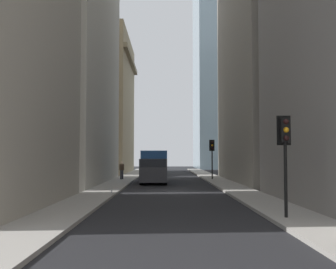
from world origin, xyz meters
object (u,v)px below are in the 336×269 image
Objects in this scene: discarded_bottle at (112,191)px; hatchback_grey at (157,170)px; traffic_light_midblock at (212,150)px; pedestrian at (122,169)px; delivery_truck at (154,167)px; traffic_light_foreground at (285,142)px.

hatchback_grey is at bearing -5.27° from discarded_bottle.
traffic_light_midblock is 8.99m from pedestrian.
hatchback_grey is 2.50× the size of pedestrian.
delivery_truck reaches higher than hatchback_grey.
pedestrian is at bearing 160.89° from hatchback_grey.
hatchback_grey is at bearing 31.15° from traffic_light_midblock.
traffic_light_midblock reaches higher than traffic_light_foreground.
discarded_bottle is (-11.13, 2.24, -1.21)m from delivery_truck.
traffic_light_foreground is at bearing -165.54° from delivery_truck.
discarded_bottle is (9.84, 7.64, -2.62)m from traffic_light_foreground.
discarded_bottle is at bearing 174.73° from hatchback_grey.
hatchback_grey is 34.60m from traffic_light_foreground.
pedestrian is at bearing 3.92° from discarded_bottle.
delivery_truck is at bearing -11.36° from discarded_bottle.
hatchback_grey is 15.93× the size of discarded_bottle.
delivery_truck is 1.50× the size of hatchback_grey.
traffic_light_foreground is 26.24m from pedestrian.
traffic_light_midblock is 2.23× the size of pedestrian.
traffic_light_foreground is 0.97× the size of traffic_light_midblock.
hatchback_grey is at bearing -19.11° from pedestrian.
discarded_bottle is at bearing 37.84° from traffic_light_foreground.
hatchback_grey is (13.13, -0.00, -0.80)m from delivery_truck.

